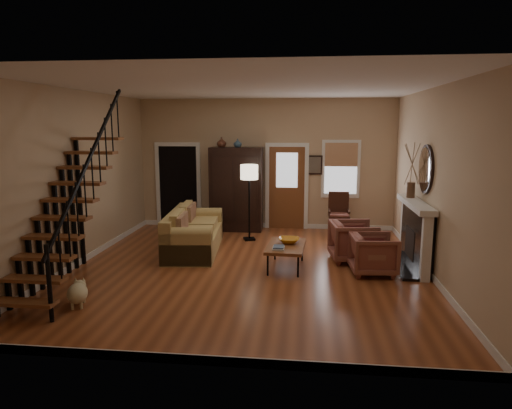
# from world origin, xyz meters

# --- Properties ---
(room) EXTENTS (7.00, 7.33, 3.30)m
(room) POSITION_xyz_m (-0.41, 1.76, 1.51)
(room) COLOR brown
(room) RESTS_ON ground
(staircase) EXTENTS (0.94, 2.80, 3.20)m
(staircase) POSITION_xyz_m (-2.78, -1.30, 1.60)
(staircase) COLOR brown
(staircase) RESTS_ON ground
(fireplace) EXTENTS (0.33, 1.95, 2.30)m
(fireplace) POSITION_xyz_m (3.13, 0.50, 0.74)
(fireplace) COLOR black
(fireplace) RESTS_ON ground
(armoire) EXTENTS (1.30, 0.60, 2.10)m
(armoire) POSITION_xyz_m (-0.70, 3.15, 1.05)
(armoire) COLOR black
(armoire) RESTS_ON ground
(vase_a) EXTENTS (0.24, 0.24, 0.25)m
(vase_a) POSITION_xyz_m (-1.05, 3.05, 2.22)
(vase_a) COLOR #4C2619
(vase_a) RESTS_ON armoire
(vase_b) EXTENTS (0.20, 0.20, 0.21)m
(vase_b) POSITION_xyz_m (-0.65, 3.05, 2.21)
(vase_b) COLOR #334C60
(vase_b) RESTS_ON armoire
(sofa) EXTENTS (1.19, 2.37, 0.85)m
(sofa) POSITION_xyz_m (-1.29, 1.07, 0.43)
(sofa) COLOR tan
(sofa) RESTS_ON ground
(coffee_table) EXTENTS (0.74, 1.19, 0.44)m
(coffee_table) POSITION_xyz_m (0.69, 0.13, 0.22)
(coffee_table) COLOR brown
(coffee_table) RESTS_ON ground
(bowl) EXTENTS (0.40, 0.40, 0.10)m
(bowl) POSITION_xyz_m (0.74, 0.28, 0.49)
(bowl) COLOR orange
(bowl) RESTS_ON coffee_table
(books) EXTENTS (0.21, 0.29, 0.05)m
(books) POSITION_xyz_m (0.57, -0.17, 0.47)
(books) COLOR beige
(books) RESTS_ON coffee_table
(armchair_left) EXTENTS (0.85, 0.83, 0.72)m
(armchair_left) POSITION_xyz_m (2.27, -0.04, 0.36)
(armchair_left) COLOR maroon
(armchair_left) RESTS_ON ground
(armchair_right) EXTENTS (0.96, 0.94, 0.79)m
(armchair_right) POSITION_xyz_m (1.98, 0.74, 0.39)
(armchair_right) COLOR maroon
(armchair_right) RESTS_ON ground
(floor_lamp) EXTENTS (0.51, 0.51, 1.76)m
(floor_lamp) POSITION_xyz_m (-0.25, 2.15, 0.88)
(floor_lamp) COLOR black
(floor_lamp) RESTS_ON ground
(side_chair) EXTENTS (0.54, 0.54, 1.02)m
(side_chair) POSITION_xyz_m (1.85, 2.95, 0.51)
(side_chair) COLOR #3B1D12
(side_chair) RESTS_ON ground
(dog) EXTENTS (0.43, 0.56, 0.36)m
(dog) POSITION_xyz_m (-2.28, -2.05, 0.18)
(dog) COLOR beige
(dog) RESTS_ON ground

